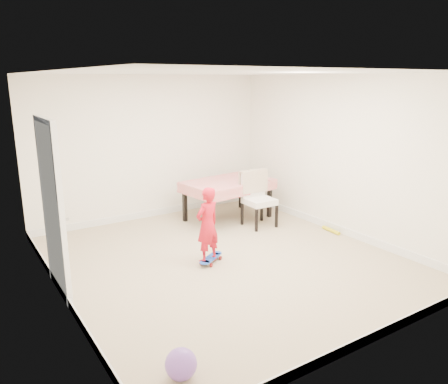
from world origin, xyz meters
TOP-DOWN VIEW (x-y plane):
  - ground at (0.00, 0.00)m, footprint 5.00×5.00m
  - ceiling at (0.00, 0.00)m, footprint 4.50×5.00m
  - wall_back at (0.00, 2.48)m, footprint 4.50×0.04m
  - wall_front at (0.00, -2.48)m, footprint 4.50×0.04m
  - wall_left at (-2.23, 0.00)m, footprint 0.04×5.00m
  - wall_right at (2.23, 0.00)m, footprint 0.04×5.00m
  - door at (-2.22, 0.30)m, footprint 0.11×0.94m
  - baseboard_back at (0.00, 2.49)m, footprint 4.50×0.02m
  - baseboard_front at (0.00, -2.49)m, footprint 4.50×0.02m
  - baseboard_left at (-2.24, 0.00)m, footprint 0.02×5.00m
  - baseboard_right at (2.24, 0.00)m, footprint 0.02×5.00m
  - dining_table at (1.07, 1.57)m, footprint 1.66×1.16m
  - dining_chair at (1.32, 0.93)m, footprint 0.54×0.62m
  - skateboard at (-0.23, 0.04)m, footprint 0.53×0.42m
  - child at (-0.28, 0.03)m, footprint 0.44×0.34m
  - balloon at (-1.73, -1.94)m, footprint 0.28×0.28m
  - foam_toy at (2.15, 0.01)m, footprint 0.09×0.40m

SIDE VIEW (x-z plane):
  - ground at x=0.00m, z-range 0.00..0.00m
  - foam_toy at x=2.15m, z-range 0.00..0.06m
  - skateboard at x=-0.23m, z-range 0.00..0.08m
  - baseboard_back at x=0.00m, z-range 0.00..0.12m
  - baseboard_front at x=0.00m, z-range 0.00..0.12m
  - baseboard_left at x=-2.24m, z-range 0.00..0.12m
  - baseboard_right at x=2.24m, z-range 0.00..0.12m
  - balloon at x=-1.73m, z-range 0.00..0.28m
  - dining_table at x=1.07m, z-range 0.00..0.73m
  - dining_chair at x=1.32m, z-range 0.00..0.98m
  - child at x=-0.28m, z-range 0.00..1.07m
  - door at x=-2.22m, z-range -0.03..2.08m
  - wall_back at x=0.00m, z-range 0.00..2.60m
  - wall_front at x=0.00m, z-range 0.00..2.60m
  - wall_left at x=-2.23m, z-range 0.00..2.60m
  - wall_right at x=2.23m, z-range 0.00..2.60m
  - ceiling at x=0.00m, z-range 2.56..2.60m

